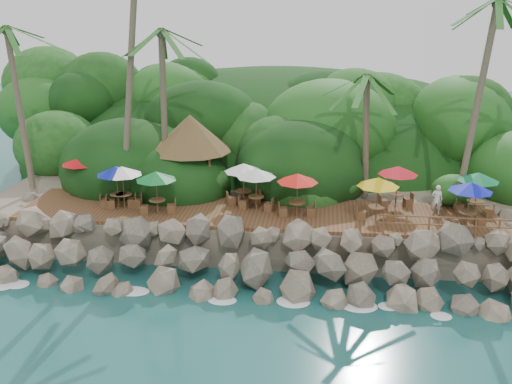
# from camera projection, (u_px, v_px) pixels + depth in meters

# --- Properties ---
(ground) EXTENTS (140.00, 140.00, 0.00)m
(ground) POSITION_uv_depth(u_px,v_px,m) (241.00, 302.00, 26.21)
(ground) COLOR #19514F
(ground) RESTS_ON ground
(land_base) EXTENTS (32.00, 25.20, 2.10)m
(land_base) POSITION_uv_depth(u_px,v_px,m) (272.00, 179.00, 40.95)
(land_base) COLOR gray
(land_base) RESTS_ON ground
(jungle_hill) EXTENTS (44.80, 28.00, 15.40)m
(jungle_hill) POSITION_uv_depth(u_px,v_px,m) (280.00, 165.00, 48.34)
(jungle_hill) COLOR #143811
(jungle_hill) RESTS_ON ground
(seawall) EXTENTS (29.00, 4.00, 2.30)m
(seawall) POSITION_uv_depth(u_px,v_px,m) (246.00, 261.00, 27.73)
(seawall) COLOR gray
(seawall) RESTS_ON ground
(terrace) EXTENTS (26.00, 5.00, 0.20)m
(terrace) POSITION_uv_depth(u_px,v_px,m) (256.00, 213.00, 31.16)
(terrace) COLOR brown
(terrace) RESTS_ON land_base
(jungle_foliage) EXTENTS (44.00, 16.00, 12.00)m
(jungle_foliage) POSITION_uv_depth(u_px,v_px,m) (271.00, 198.00, 40.34)
(jungle_foliage) COLOR #143811
(jungle_foliage) RESTS_ON ground
(foam_line) EXTENTS (25.20, 0.80, 0.06)m
(foam_line) POSITION_uv_depth(u_px,v_px,m) (241.00, 299.00, 26.48)
(foam_line) COLOR white
(foam_line) RESTS_ON ground
(palms) EXTENTS (36.24, 7.10, 14.77)m
(palms) POSITION_uv_depth(u_px,v_px,m) (279.00, 20.00, 30.40)
(palms) COLOR brown
(palms) RESTS_ON ground
(palapa) EXTENTS (4.86, 4.86, 4.60)m
(palapa) POSITION_uv_depth(u_px,v_px,m) (190.00, 133.00, 33.75)
(palapa) COLOR brown
(palapa) RESTS_ON ground
(dining_clusters) EXTENTS (24.44, 4.77, 2.38)m
(dining_clusters) POSITION_uv_depth(u_px,v_px,m) (269.00, 176.00, 30.53)
(dining_clusters) COLOR brown
(dining_clusters) RESTS_ON terrace
(railing) EXTENTS (7.20, 0.10, 1.00)m
(railing) POSITION_uv_depth(u_px,v_px,m) (452.00, 224.00, 27.60)
(railing) COLOR brown
(railing) RESTS_ON terrace
(waiter) EXTENTS (0.67, 0.52, 1.63)m
(waiter) POSITION_uv_depth(u_px,v_px,m) (437.00, 200.00, 30.47)
(waiter) COLOR white
(waiter) RESTS_ON terrace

